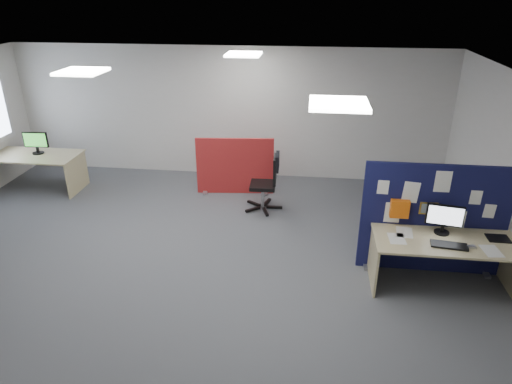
# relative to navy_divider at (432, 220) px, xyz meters

# --- Properties ---
(floor) EXTENTS (9.00, 9.00, 0.00)m
(floor) POSITION_rel_navy_divider_xyz_m (-3.46, -0.17, -0.82)
(floor) COLOR #55585D
(floor) RESTS_ON ground
(ceiling) EXTENTS (9.00, 7.00, 0.02)m
(ceiling) POSITION_rel_navy_divider_xyz_m (-3.46, -0.17, 1.88)
(ceiling) COLOR white
(ceiling) RESTS_ON wall_back
(wall_back) EXTENTS (9.00, 0.02, 2.70)m
(wall_back) POSITION_rel_navy_divider_xyz_m (-3.46, 3.33, 0.53)
(wall_back) COLOR silver
(wall_back) RESTS_ON floor
(wall_front) EXTENTS (9.00, 0.02, 2.70)m
(wall_front) POSITION_rel_navy_divider_xyz_m (-3.46, -3.67, 0.53)
(wall_front) COLOR silver
(wall_front) RESTS_ON floor
(ceiling_lights) EXTENTS (4.10, 4.10, 0.04)m
(ceiling_lights) POSITION_rel_navy_divider_xyz_m (-3.13, 0.50, 1.85)
(ceiling_lights) COLOR white
(ceiling_lights) RESTS_ON ceiling
(navy_divider) EXTENTS (1.98, 0.30, 1.63)m
(navy_divider) POSITION_rel_navy_divider_xyz_m (0.00, 0.00, 0.00)
(navy_divider) COLOR #0F0F38
(navy_divider) RESTS_ON floor
(main_desk) EXTENTS (1.88, 0.84, 0.73)m
(main_desk) POSITION_rel_navy_divider_xyz_m (0.12, -0.35, -0.25)
(main_desk) COLOR tan
(main_desk) RESTS_ON floor
(monitor_main) EXTENTS (0.47, 0.20, 0.42)m
(monitor_main) POSITION_rel_navy_divider_xyz_m (0.09, -0.21, 0.15)
(monitor_main) COLOR black
(monitor_main) RESTS_ON main_desk
(keyboard) EXTENTS (0.47, 0.24, 0.02)m
(keyboard) POSITION_rel_navy_divider_xyz_m (0.10, -0.55, -0.07)
(keyboard) COLOR black
(keyboard) RESTS_ON main_desk
(mouse) EXTENTS (0.11, 0.08, 0.03)m
(mouse) POSITION_rel_navy_divider_xyz_m (0.37, -0.56, -0.07)
(mouse) COLOR #A3A3A9
(mouse) RESTS_ON main_desk
(paper_tray) EXTENTS (0.28, 0.22, 0.01)m
(paper_tray) POSITION_rel_navy_divider_xyz_m (0.79, -0.29, -0.08)
(paper_tray) COLOR black
(paper_tray) RESTS_ON main_desk
(red_divider) EXTENTS (1.50, 0.30, 1.13)m
(red_divider) POSITION_rel_navy_divider_xyz_m (-3.16, 2.33, -0.26)
(red_divider) COLOR #A9152C
(red_divider) RESTS_ON floor
(second_desk) EXTENTS (1.78, 0.89, 0.73)m
(second_desk) POSITION_rel_navy_divider_xyz_m (-7.14, 2.08, -0.26)
(second_desk) COLOR tan
(second_desk) RESTS_ON floor
(monitor_second) EXTENTS (0.48, 0.22, 0.44)m
(monitor_second) POSITION_rel_navy_divider_xyz_m (-7.07, 2.12, 0.15)
(monitor_second) COLOR black
(monitor_second) RESTS_ON second_desk
(office_chair) EXTENTS (0.68, 0.71, 1.06)m
(office_chair) POSITION_rel_navy_divider_xyz_m (-2.43, 1.68, -0.21)
(office_chair) COLOR black
(office_chair) RESTS_ON floor
(desk_papers) EXTENTS (1.36, 0.68, 0.00)m
(desk_papers) POSITION_rel_navy_divider_xyz_m (-0.11, -0.44, -0.09)
(desk_papers) COLOR white
(desk_papers) RESTS_ON main_desk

